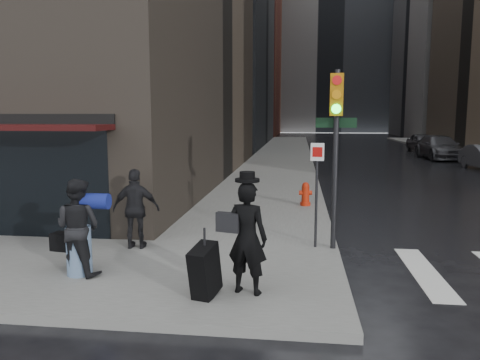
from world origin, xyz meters
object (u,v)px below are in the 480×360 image
at_px(fire_hydrant, 305,195).
at_px(parked_car_3, 439,147).
at_px(man_greycoat, 136,209).
at_px(man_jeans, 78,227).
at_px(traffic_light, 334,135).
at_px(man_overcoat, 238,243).
at_px(parked_car_4, 423,142).

xyz_separation_m(fire_hydrant, parked_car_3, (9.08, 18.28, 0.30)).
distance_m(man_greycoat, fire_hydrant, 6.26).
relative_size(man_jeans, traffic_light, 0.46).
distance_m(man_jeans, man_greycoat, 1.75).
distance_m(traffic_light, parked_car_3, 24.61).
height_order(man_overcoat, man_greycoat, man_overcoat).
bearing_deg(man_overcoat, parked_car_3, -97.00).
height_order(man_overcoat, traffic_light, traffic_light).
relative_size(traffic_light, parked_car_3, 0.69).
relative_size(man_overcoat, parked_car_4, 0.44).
distance_m(man_jeans, parked_car_3, 28.30).
bearing_deg(man_greycoat, parked_car_4, -118.67).
bearing_deg(parked_car_4, traffic_light, -111.06).
xyz_separation_m(traffic_light, parked_car_3, (8.61, 22.99, -1.74)).
bearing_deg(man_jeans, man_greycoat, -94.27).
bearing_deg(parked_car_4, man_overcoat, -112.29).
bearing_deg(man_greycoat, traffic_light, -178.76).
height_order(traffic_light, parked_car_3, traffic_light).
bearing_deg(man_jeans, fire_hydrant, -110.17).
xyz_separation_m(parked_car_3, parked_car_4, (0.55, 6.29, -0.02)).
relative_size(man_overcoat, fire_hydrant, 2.70).
bearing_deg(fire_hydrant, parked_car_4, 68.61).
xyz_separation_m(man_overcoat, traffic_light, (1.59, 2.66, 1.54)).
height_order(man_jeans, traffic_light, traffic_light).
bearing_deg(parked_car_4, parked_car_3, -98.67).
distance_m(man_overcoat, fire_hydrant, 7.48).
bearing_deg(fire_hydrant, parked_car_3, 63.59).
bearing_deg(man_greycoat, fire_hydrant, -129.41).
relative_size(man_jeans, parked_car_3, 0.32).
xyz_separation_m(man_greycoat, parked_car_4, (13.18, 29.71, -0.23)).
xyz_separation_m(man_jeans, parked_car_3, (13.06, 25.11, -0.23)).
bearing_deg(fire_hydrant, man_overcoat, -98.64).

